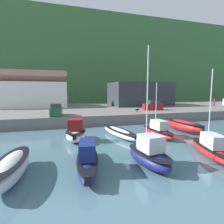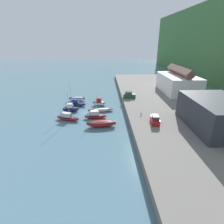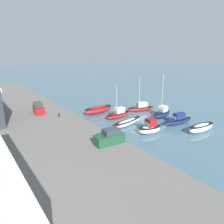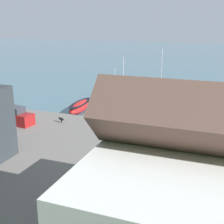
{
  "view_description": "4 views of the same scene",
  "coord_description": "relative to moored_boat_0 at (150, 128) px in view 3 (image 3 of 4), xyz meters",
  "views": [
    {
      "loc": [
        -7.84,
        -17.7,
        5.95
      ],
      "look_at": [
        -0.24,
        9.06,
        2.6
      ],
      "focal_mm": 28.0,
      "sensor_mm": 36.0,
      "label": 1
    },
    {
      "loc": [
        49.21,
        4.92,
        20.36
      ],
      "look_at": [
        4.85,
        6.79,
        2.14
      ],
      "focal_mm": 28.0,
      "sensor_mm": 36.0,
      "label": 2
    },
    {
      "loc": [
        -32.05,
        29.33,
        14.84
      ],
      "look_at": [
        1.58,
        5.56,
        2.45
      ],
      "focal_mm": 35.0,
      "sensor_mm": 36.0,
      "label": 3
    },
    {
      "loc": [
        -12.39,
        46.55,
        14.02
      ],
      "look_at": [
        2.11,
        8.76,
        2.01
      ],
      "focal_mm": 50.0,
      "sensor_mm": 36.0,
      "label": 4
    }
  ],
  "objects": [
    {
      "name": "moored_boat_3",
      "position": [
        15.75,
        0.97,
        -0.13
      ],
      "size": [
        2.69,
        7.72,
        1.63
      ],
      "rotation": [
        0.0,
        0.0,
        0.08
      ],
      "color": "red",
      "rests_on": "ground_plane"
    },
    {
      "name": "parked_car_1",
      "position": [
        17.89,
        13.88,
        1.69
      ],
      "size": [
        4.39,
        2.3,
        2.16
      ],
      "rotation": [
        0.0,
        0.0,
        1.45
      ],
      "color": "maroon",
      "rests_on": "quay_promenade"
    },
    {
      "name": "dog_on_quay",
      "position": [
        13.07,
        11.49,
        1.23
      ],
      "size": [
        0.88,
        0.48,
        0.68
      ],
      "rotation": [
        0.0,
        0.0,
        4.47
      ],
      "color": "black",
      "rests_on": "quay_promenade"
    },
    {
      "name": "moored_boat_1",
      "position": [
        5.61,
        0.62,
        -0.43
      ],
      "size": [
        3.38,
        8.36,
        1.04
      ],
      "rotation": [
        0.0,
        0.0,
        0.2
      ],
      "color": "silver",
      "rests_on": "ground_plane"
    },
    {
      "name": "moored_boat_6",
      "position": [
        5.04,
        -8.73,
        -0.03
      ],
      "size": [
        2.7,
        5.26,
        9.38
      ],
      "rotation": [
        0.0,
        0.0,
        0.13
      ],
      "color": "navy",
      "rests_on": "ground_plane"
    },
    {
      "name": "moored_boat_5",
      "position": [
        0.26,
        -7.98,
        -0.18
      ],
      "size": [
        2.52,
        7.08,
        2.26
      ],
      "rotation": [
        0.0,
        0.0,
        -0.14
      ],
      "color": "navy",
      "rests_on": "ground_plane"
    },
    {
      "name": "ground_plane",
      "position": [
        6.43,
        -3.03,
        -0.99
      ],
      "size": [
        320.0,
        320.0,
        0.0
      ],
      "primitive_type": "plane",
      "color": "slate"
    },
    {
      "name": "moored_boat_4",
      "position": [
        -4.87,
        -8.07,
        -0.17
      ],
      "size": [
        2.16,
        6.35,
        1.55
      ],
      "rotation": [
        0.0,
        0.0,
        -0.05
      ],
      "color": "silver",
      "rests_on": "ground_plane"
    },
    {
      "name": "moored_boat_2",
      "position": [
        10.44,
        -0.88,
        -0.18
      ],
      "size": [
        2.24,
        6.45,
        7.05
      ],
      "rotation": [
        0.0,
        0.0,
        0.06
      ],
      "color": "red",
      "rests_on": "ground_plane"
    },
    {
      "name": "moored_boat_0",
      "position": [
        0.0,
        0.0,
        0.0
      ],
      "size": [
        2.94,
        4.73,
        2.69
      ],
      "rotation": [
        0.0,
        0.0,
        -0.15
      ],
      "color": "silver",
      "rests_on": "ground_plane"
    },
    {
      "name": "moored_boat_7",
      "position": [
        11.45,
        -8.4,
        -0.21
      ],
      "size": [
        3.68,
        6.97,
        7.92
      ],
      "rotation": [
        0.0,
        0.0,
        -0.31
      ],
      "color": "red",
      "rests_on": "ground_plane"
    },
    {
      "name": "parked_car_0",
      "position": [
        -2.46,
        10.33,
        1.69
      ],
      "size": [
        2.04,
        4.3,
        2.16
      ],
      "rotation": [
        0.0,
        0.0,
        -0.06
      ],
      "color": "#1E4C2D",
      "rests_on": "quay_promenade"
    }
  ]
}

